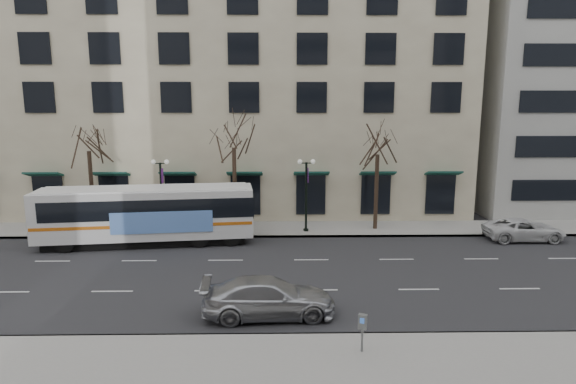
{
  "coord_description": "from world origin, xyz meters",
  "views": [
    {
      "loc": [
        3.19,
        -24.52,
        9.04
      ],
      "look_at": [
        3.64,
        2.49,
        4.0
      ],
      "focal_mm": 30.0,
      "sensor_mm": 36.0,
      "label": 1
    }
  ],
  "objects_px": {
    "tree_far_mid": "(234,134)",
    "tree_far_right": "(378,141)",
    "city_bus": "(148,213)",
    "pay_station": "(363,325)",
    "silver_car": "(269,297)",
    "lamp_post_left": "(162,192)",
    "tree_far_left": "(88,137)",
    "white_pickup": "(524,230)",
    "lamp_post_right": "(306,192)"
  },
  "relations": [
    {
      "from": "tree_far_right",
      "to": "silver_car",
      "type": "relative_size",
      "value": 1.41
    },
    {
      "from": "tree_far_mid",
      "to": "tree_far_right",
      "type": "bearing_deg",
      "value": -0.0
    },
    {
      "from": "tree_far_mid",
      "to": "tree_far_right",
      "type": "xyz_separation_m",
      "value": [
        10.0,
        -0.0,
        -0.48
      ]
    },
    {
      "from": "lamp_post_left",
      "to": "white_pickup",
      "type": "xyz_separation_m",
      "value": [
        24.43,
        -2.0,
        -2.23
      ]
    },
    {
      "from": "lamp_post_left",
      "to": "tree_far_right",
      "type": "bearing_deg",
      "value": 2.29
    },
    {
      "from": "tree_far_mid",
      "to": "silver_car",
      "type": "relative_size",
      "value": 1.5
    },
    {
      "from": "lamp_post_right",
      "to": "silver_car",
      "type": "relative_size",
      "value": 0.91
    },
    {
      "from": "white_pickup",
      "to": "pay_station",
      "type": "relative_size",
      "value": 3.61
    },
    {
      "from": "tree_far_left",
      "to": "white_pickup",
      "type": "xyz_separation_m",
      "value": [
        29.43,
        -2.6,
        -5.98
      ]
    },
    {
      "from": "tree_far_left",
      "to": "lamp_post_left",
      "type": "bearing_deg",
      "value": -6.83
    },
    {
      "from": "lamp_post_left",
      "to": "city_bus",
      "type": "bearing_deg",
      "value": -97.81
    },
    {
      "from": "tree_far_right",
      "to": "white_pickup",
      "type": "relative_size",
      "value": 1.57
    },
    {
      "from": "white_pickup",
      "to": "lamp_post_left",
      "type": "bearing_deg",
      "value": 85.27
    },
    {
      "from": "city_bus",
      "to": "pay_station",
      "type": "bearing_deg",
      "value": -57.95
    },
    {
      "from": "tree_far_left",
      "to": "pay_station",
      "type": "bearing_deg",
      "value": -46.94
    },
    {
      "from": "lamp_post_left",
      "to": "white_pickup",
      "type": "relative_size",
      "value": 1.01
    },
    {
      "from": "tree_far_mid",
      "to": "city_bus",
      "type": "height_order",
      "value": "tree_far_mid"
    },
    {
      "from": "tree_far_right",
      "to": "lamp_post_left",
      "type": "bearing_deg",
      "value": -177.71
    },
    {
      "from": "tree_far_mid",
      "to": "tree_far_right",
      "type": "relative_size",
      "value": 1.06
    },
    {
      "from": "tree_far_right",
      "to": "lamp_post_left",
      "type": "relative_size",
      "value": 1.55
    },
    {
      "from": "tree_far_mid",
      "to": "pay_station",
      "type": "relative_size",
      "value": 6.0
    },
    {
      "from": "tree_far_right",
      "to": "white_pickup",
      "type": "height_order",
      "value": "tree_far_right"
    },
    {
      "from": "pay_station",
      "to": "lamp_post_left",
      "type": "bearing_deg",
      "value": 143.81
    },
    {
      "from": "white_pickup",
      "to": "silver_car",
      "type": "bearing_deg",
      "value": 123.95
    },
    {
      "from": "tree_far_right",
      "to": "tree_far_mid",
      "type": "bearing_deg",
      "value": 180.0
    },
    {
      "from": "tree_far_right",
      "to": "tree_far_left",
      "type": "bearing_deg",
      "value": 180.0
    },
    {
      "from": "tree_far_left",
      "to": "lamp_post_right",
      "type": "height_order",
      "value": "tree_far_left"
    },
    {
      "from": "tree_far_right",
      "to": "city_bus",
      "type": "height_order",
      "value": "tree_far_right"
    },
    {
      "from": "silver_car",
      "to": "pay_station",
      "type": "bearing_deg",
      "value": -137.97
    },
    {
      "from": "tree_far_right",
      "to": "silver_car",
      "type": "bearing_deg",
      "value": -117.76
    },
    {
      "from": "tree_far_left",
      "to": "city_bus",
      "type": "xyz_separation_m",
      "value": [
        4.68,
        -2.99,
        -4.68
      ]
    },
    {
      "from": "white_pickup",
      "to": "tree_far_mid",
      "type": "bearing_deg",
      "value": 82.33
    },
    {
      "from": "tree_far_left",
      "to": "lamp_post_right",
      "type": "relative_size",
      "value": 1.6
    },
    {
      "from": "tree_far_right",
      "to": "pay_station",
      "type": "distance_m",
      "value": 18.46
    },
    {
      "from": "tree_far_right",
      "to": "lamp_post_right",
      "type": "xyz_separation_m",
      "value": [
        -4.99,
        -0.6,
        -3.48
      ]
    },
    {
      "from": "tree_far_mid",
      "to": "lamp_post_left",
      "type": "distance_m",
      "value": 6.4
    },
    {
      "from": "pay_station",
      "to": "lamp_post_right",
      "type": "bearing_deg",
      "value": 113.96
    },
    {
      "from": "tree_far_mid",
      "to": "lamp_post_left",
      "type": "height_order",
      "value": "tree_far_mid"
    },
    {
      "from": "silver_car",
      "to": "tree_far_right",
      "type": "bearing_deg",
      "value": -31.37
    },
    {
      "from": "white_pickup",
      "to": "pay_station",
      "type": "height_order",
      "value": "pay_station"
    },
    {
      "from": "tree_far_left",
      "to": "pay_station",
      "type": "xyz_separation_m",
      "value": [
        16.14,
        -17.27,
        -5.52
      ]
    },
    {
      "from": "city_bus",
      "to": "pay_station",
      "type": "xyz_separation_m",
      "value": [
        11.46,
        -14.28,
        -0.83
      ]
    },
    {
      "from": "tree_far_right",
      "to": "silver_car",
      "type": "distance_m",
      "value": 16.67
    },
    {
      "from": "tree_far_left",
      "to": "white_pickup",
      "type": "bearing_deg",
      "value": -5.05
    },
    {
      "from": "tree_far_right",
      "to": "pay_station",
      "type": "height_order",
      "value": "tree_far_right"
    },
    {
      "from": "tree_far_mid",
      "to": "pay_station",
      "type": "distance_m",
      "value": 19.2
    },
    {
      "from": "lamp_post_right",
      "to": "tree_far_mid",
      "type": "bearing_deg",
      "value": 173.17
    },
    {
      "from": "silver_car",
      "to": "pay_station",
      "type": "distance_m",
      "value": 4.84
    },
    {
      "from": "tree_far_left",
      "to": "pay_station",
      "type": "height_order",
      "value": "tree_far_left"
    },
    {
      "from": "silver_car",
      "to": "city_bus",
      "type": "bearing_deg",
      "value": 32.69
    }
  ]
}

